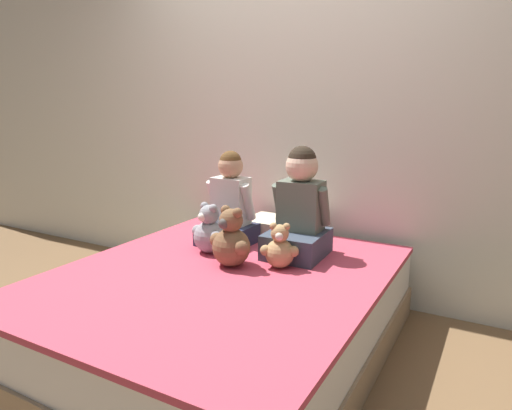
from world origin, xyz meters
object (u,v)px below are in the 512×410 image
(teddy_bear_held_by_left_child, at_px, (209,232))
(teddy_bear_held_by_right_child, at_px, (280,249))
(teddy_bear_between_children, at_px, (231,241))
(bed, at_px, (220,312))
(child_on_right, at_px, (300,210))
(child_on_left, at_px, (229,206))
(pillow_at_headboard, at_px, (283,228))

(teddy_bear_held_by_left_child, height_order, teddy_bear_held_by_right_child, teddy_bear_held_by_left_child)
(teddy_bear_held_by_left_child, height_order, teddy_bear_between_children, teddy_bear_between_children)
(bed, height_order, teddy_bear_held_by_left_child, teddy_bear_held_by_left_child)
(teddy_bear_held_by_left_child, bearing_deg, child_on_right, 43.47)
(bed, bearing_deg, teddy_bear_held_by_left_child, 133.41)
(child_on_right, relative_size, teddy_bear_held_by_right_child, 2.55)
(bed, relative_size, child_on_left, 3.25)
(bed, distance_m, pillow_at_headboard, 0.80)
(teddy_bear_held_by_right_child, distance_m, pillow_at_headboard, 0.59)
(child_on_right, height_order, teddy_bear_between_children, child_on_right)
(child_on_left, xyz_separation_m, teddy_bear_between_children, (0.23, -0.35, -0.10))
(pillow_at_headboard, bearing_deg, teddy_bear_held_by_left_child, -114.67)
(bed, xyz_separation_m, child_on_left, (-0.23, 0.47, 0.46))
(teddy_bear_held_by_left_child, bearing_deg, pillow_at_headboard, 83.15)
(child_on_right, xyz_separation_m, teddy_bear_held_by_right_child, (0.00, -0.25, -0.16))
(child_on_left, distance_m, teddy_bear_held_by_left_child, 0.25)
(bed, height_order, teddy_bear_held_by_right_child, teddy_bear_held_by_right_child)
(child_on_right, bearing_deg, teddy_bear_held_by_right_child, -91.44)
(teddy_bear_held_by_left_child, height_order, pillow_at_headboard, teddy_bear_held_by_left_child)
(child_on_right, relative_size, teddy_bear_between_children, 1.91)
(child_on_right, bearing_deg, teddy_bear_between_children, -125.19)
(bed, xyz_separation_m, pillow_at_headboard, (0.00, 0.75, 0.28))
(child_on_left, xyz_separation_m, teddy_bear_held_by_right_child, (0.47, -0.25, -0.13))
(teddy_bear_held_by_right_child, relative_size, pillow_at_headboard, 0.51)
(child_on_left, xyz_separation_m, child_on_right, (0.47, 0.00, 0.03))
(child_on_right, relative_size, pillow_at_headboard, 1.30)
(teddy_bear_held_by_right_child, distance_m, teddy_bear_between_children, 0.26)
(teddy_bear_held_by_left_child, bearing_deg, child_on_left, 107.35)
(child_on_left, height_order, teddy_bear_held_by_left_child, child_on_left)
(child_on_left, bearing_deg, teddy_bear_between_children, -54.15)
(pillow_at_headboard, bearing_deg, bed, -90.00)
(child_on_left, height_order, child_on_right, child_on_right)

